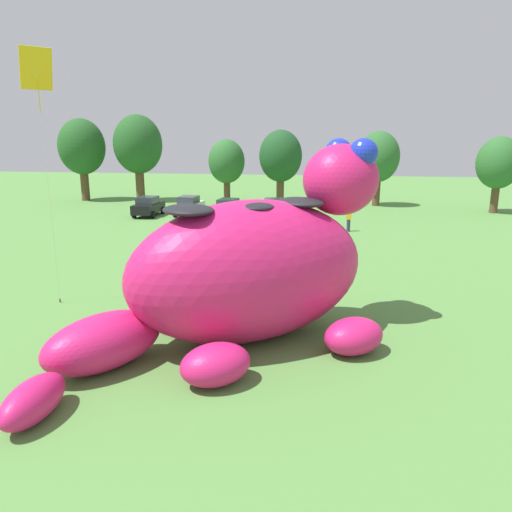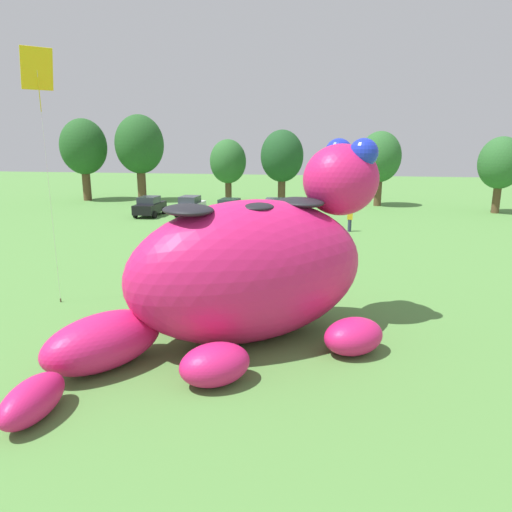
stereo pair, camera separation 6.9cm
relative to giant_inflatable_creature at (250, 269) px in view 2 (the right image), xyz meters
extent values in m
plane|color=#568E42|center=(-1.25, -1.01, -2.37)|extent=(160.00, 160.00, 0.00)
ellipsoid|color=#E01E6B|center=(0.00, 0.03, -0.07)|extent=(8.98, 8.24, 4.60)
ellipsoid|color=#E01E6B|center=(2.76, 2.15, 2.72)|extent=(3.60, 3.56, 2.43)
sphere|color=#1E33CC|center=(2.64, 2.90, 3.63)|extent=(0.97, 0.97, 0.97)
sphere|color=#1E33CC|center=(3.45, 1.84, 3.63)|extent=(0.97, 0.97, 0.97)
ellipsoid|color=black|center=(1.46, 1.15, 2.05)|extent=(2.29, 2.36, 0.31)
ellipsoid|color=black|center=(0.00, 0.03, 2.05)|extent=(2.29, 2.36, 0.31)
ellipsoid|color=black|center=(-1.62, -1.22, 2.05)|extent=(2.29, 2.36, 0.31)
ellipsoid|color=#E01E6B|center=(0.22, 3.43, -1.81)|extent=(2.42, 2.32, 1.13)
ellipsoid|color=#E01E6B|center=(3.35, -0.63, -1.81)|extent=(2.42, 2.32, 1.13)
ellipsoid|color=#E01E6B|center=(-3.22, 0.52, -1.81)|extent=(2.42, 2.32, 1.13)
ellipsoid|color=#E01E6B|center=(-0.35, -3.21, -1.81)|extent=(2.42, 2.32, 1.13)
ellipsoid|color=#E01E6B|center=(-3.73, -2.85, -1.57)|extent=(3.53, 4.10, 1.61)
ellipsoid|color=#E01E6B|center=(-4.11, -5.60, -1.88)|extent=(1.01, 2.12, 0.98)
cube|color=black|center=(-13.77, 24.52, -1.65)|extent=(1.85, 4.16, 0.80)
cube|color=#2D333D|center=(-13.76, 24.37, -0.95)|extent=(1.57, 2.02, 0.60)
cylinder|color=black|center=(-14.67, 25.76, -2.05)|extent=(0.26, 0.65, 0.64)
cylinder|color=black|center=(-12.97, 25.82, -2.05)|extent=(0.26, 0.65, 0.64)
cylinder|color=black|center=(-14.57, 23.22, -2.05)|extent=(0.26, 0.65, 0.64)
cylinder|color=black|center=(-12.87, 23.28, -2.05)|extent=(0.26, 0.65, 0.64)
cube|color=white|center=(-10.34, 25.43, -1.65)|extent=(1.72, 4.11, 0.80)
cube|color=#2D333D|center=(-10.34, 25.28, -0.95)|extent=(1.51, 1.98, 0.60)
cylinder|color=black|center=(-11.19, 26.71, -2.05)|extent=(0.24, 0.64, 0.64)
cylinder|color=black|center=(-9.49, 26.70, -2.05)|extent=(0.24, 0.64, 0.64)
cylinder|color=black|center=(-11.20, 24.17, -2.05)|extent=(0.24, 0.64, 0.64)
cylinder|color=black|center=(-9.50, 24.16, -2.05)|extent=(0.24, 0.64, 0.64)
cube|color=#1E7238|center=(-6.45, 24.11, -1.65)|extent=(1.83, 4.15, 0.80)
cube|color=#2D333D|center=(-6.46, 23.96, -0.95)|extent=(1.56, 2.01, 0.60)
cylinder|color=black|center=(-7.26, 25.41, -2.05)|extent=(0.26, 0.65, 0.64)
cylinder|color=black|center=(-5.56, 25.36, -2.05)|extent=(0.26, 0.65, 0.64)
cylinder|color=black|center=(-7.34, 22.87, -2.05)|extent=(0.26, 0.65, 0.64)
cylinder|color=black|center=(-5.64, 22.82, -2.05)|extent=(0.26, 0.65, 0.64)
cube|color=#B7BABF|center=(-2.76, 24.95, -1.65)|extent=(1.90, 4.18, 0.80)
cube|color=#2D333D|center=(-2.76, 24.80, -0.95)|extent=(1.59, 2.04, 0.60)
cylinder|color=black|center=(-3.68, 26.18, -2.05)|extent=(0.27, 0.65, 0.64)
cylinder|color=black|center=(-1.98, 26.26, -2.05)|extent=(0.27, 0.65, 0.64)
cylinder|color=black|center=(-3.55, 23.64, -2.05)|extent=(0.27, 0.65, 0.64)
cylinder|color=black|center=(-1.85, 23.73, -2.05)|extent=(0.27, 0.65, 0.64)
cylinder|color=brown|center=(-25.10, 34.00, -0.82)|extent=(0.89, 0.89, 3.11)
ellipsoid|color=#235623|center=(-25.10, 34.00, 3.46)|extent=(4.97, 4.97, 5.96)
cylinder|color=brown|center=(-18.87, 34.59, -0.75)|extent=(0.93, 0.93, 3.24)
ellipsoid|color=#235623|center=(-18.87, 34.59, 3.72)|extent=(5.18, 5.18, 6.22)
cylinder|color=brown|center=(-8.92, 33.82, -1.21)|extent=(0.67, 0.67, 2.33)
ellipsoid|color=#2D662D|center=(-8.92, 33.82, 2.01)|extent=(3.73, 3.73, 4.48)
cylinder|color=brown|center=(-3.22, 33.07, -1.05)|extent=(0.76, 0.76, 2.65)
ellipsoid|color=#1E4C23|center=(-3.22, 33.07, 2.61)|extent=(4.24, 4.24, 5.09)
cylinder|color=brown|center=(6.37, 35.10, -1.07)|extent=(0.74, 0.74, 2.61)
ellipsoid|color=#2D662D|center=(6.37, 35.10, 2.52)|extent=(4.17, 4.17, 5.00)
cylinder|color=brown|center=(16.66, 31.80, -1.17)|extent=(0.69, 0.69, 2.41)
ellipsoid|color=#2D662D|center=(16.66, 31.80, 2.15)|extent=(3.85, 3.85, 4.62)
cylinder|color=#726656|center=(1.55, 11.31, -1.93)|extent=(0.26, 0.26, 0.88)
cube|color=#338C4C|center=(1.55, 11.31, -1.19)|extent=(0.38, 0.22, 0.60)
sphere|color=tan|center=(1.55, 11.31, -0.77)|extent=(0.22, 0.22, 0.22)
cylinder|color=#726656|center=(1.39, 10.10, -1.93)|extent=(0.26, 0.26, 0.88)
cube|color=white|center=(1.39, 10.10, -1.19)|extent=(0.38, 0.22, 0.60)
sphere|color=beige|center=(1.39, 10.10, -0.77)|extent=(0.22, 0.22, 0.22)
cylinder|color=#2D334C|center=(-5.49, 18.71, -1.93)|extent=(0.26, 0.26, 0.88)
cube|color=black|center=(-5.49, 18.71, -1.19)|extent=(0.38, 0.22, 0.60)
sphere|color=tan|center=(-5.49, 18.71, -0.77)|extent=(0.22, 0.22, 0.22)
cylinder|color=#2D334C|center=(3.44, 20.07, -1.93)|extent=(0.26, 0.26, 0.88)
cube|color=gold|center=(3.44, 20.07, -1.19)|extent=(0.38, 0.22, 0.60)
sphere|color=#9E7051|center=(3.44, 20.07, -0.77)|extent=(0.22, 0.22, 0.22)
cylinder|color=brown|center=(-8.31, 2.13, -2.30)|extent=(0.06, 0.06, 0.15)
cylinder|color=silver|center=(-8.31, 2.13, 2.18)|extent=(0.01, 0.01, 8.80)
cube|color=yellow|center=(-8.31, 2.13, 6.58)|extent=(1.13, 1.13, 1.44)
cylinder|color=yellow|center=(-8.31, 2.13, 5.68)|extent=(0.03, 0.03, 1.20)
camera|label=1|loc=(2.75, -14.44, 4.00)|focal=33.15mm
camera|label=2|loc=(2.82, -14.43, 4.00)|focal=33.15mm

